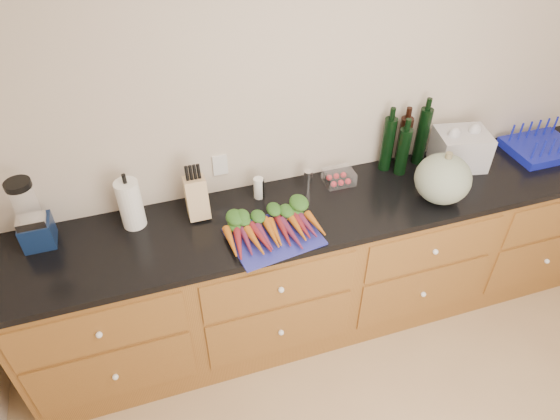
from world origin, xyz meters
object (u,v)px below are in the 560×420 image
object	(u,v)px
carrots	(272,227)
tomato_box	(339,177)
knife_block	(197,198)
cutting_board	(274,236)
blender_appliance	(31,218)
dish_rack	(541,146)
squash	(443,179)
paper_towel	(130,204)

from	to	relation	value
carrots	tomato_box	bearing A→B (deg)	30.62
knife_block	cutting_board	bearing A→B (deg)	-42.46
blender_appliance	dish_rack	xyz separation A→B (m)	(2.95, -0.08, -0.13)
carrots	squash	size ratio (longest dim) A/B	1.58
paper_towel	blender_appliance	bearing A→B (deg)	-179.75
squash	paper_towel	bearing A→B (deg)	169.57
knife_block	tomato_box	size ratio (longest dim) A/B	1.33
cutting_board	blender_appliance	world-z (taller)	blender_appliance
blender_appliance	squash	bearing A→B (deg)	-8.11
cutting_board	dish_rack	size ratio (longest dim) A/B	1.08
cutting_board	dish_rack	xyz separation A→B (m)	(1.83, 0.24, 0.03)
squash	blender_appliance	distance (m)	2.10
cutting_board	tomato_box	bearing A→B (deg)	33.69
paper_towel	squash	bearing A→B (deg)	-10.43
cutting_board	carrots	world-z (taller)	carrots
cutting_board	squash	world-z (taller)	squash
blender_appliance	dish_rack	world-z (taller)	blender_appliance
carrots	knife_block	xyz separation A→B (m)	(-0.33, 0.26, 0.07)
blender_appliance	dish_rack	bearing A→B (deg)	-1.52
blender_appliance	carrots	bearing A→B (deg)	-14.08
squash	paper_towel	size ratio (longest dim) A/B	1.12
knife_block	paper_towel	bearing A→B (deg)	176.55
squash	dish_rack	size ratio (longest dim) A/B	0.74
tomato_box	blender_appliance	bearing A→B (deg)	-179.57
paper_towel	dish_rack	xyz separation A→B (m)	(2.49, -0.08, -0.09)
cutting_board	blender_appliance	size ratio (longest dim) A/B	1.16
squash	dish_rack	bearing A→B (deg)	14.22
carrots	blender_appliance	distance (m)	1.16
tomato_box	dish_rack	world-z (taller)	dish_rack
squash	blender_appliance	bearing A→B (deg)	171.89
knife_block	tomato_box	distance (m)	0.83
paper_towel	knife_block	distance (m)	0.33
dish_rack	carrots	bearing A→B (deg)	-173.66
tomato_box	dish_rack	distance (m)	1.33
tomato_box	carrots	bearing A→B (deg)	-149.38
knife_block	dish_rack	size ratio (longest dim) A/B	0.54
squash	blender_appliance	size ratio (longest dim) A/B	0.80
squash	tomato_box	distance (m)	0.57
carrots	cutting_board	bearing A→B (deg)	-90.00
carrots	tomato_box	xyz separation A→B (m)	(0.49, 0.29, 0.00)
cutting_board	paper_towel	distance (m)	0.74
knife_block	blender_appliance	bearing A→B (deg)	178.70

